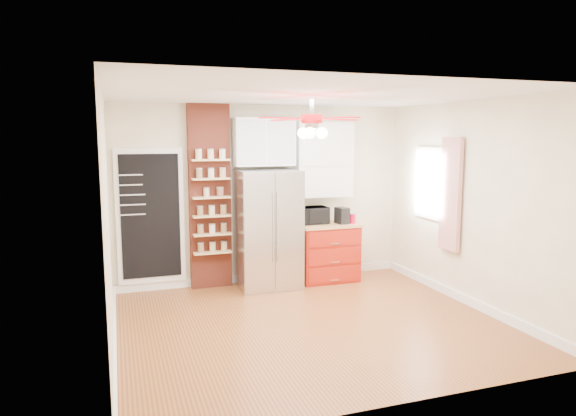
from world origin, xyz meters
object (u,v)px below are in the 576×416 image
object	(u,v)px
fridge	(268,229)
toaster_oven	(312,215)
ceiling_fan	(312,120)
coffee_maker	(342,216)
pantry_jar_oats	(206,192)
canister_left	(352,219)
red_cabinet	(327,252)

from	to	relation	value
fridge	toaster_oven	bearing A→B (deg)	7.50
fridge	toaster_oven	distance (m)	0.76
ceiling_fan	coffee_maker	world-z (taller)	ceiling_fan
fridge	pantry_jar_oats	xyz separation A→B (m)	(-0.87, 0.17, 0.56)
ceiling_fan	pantry_jar_oats	xyz separation A→B (m)	(-0.92, 1.80, -0.99)
ceiling_fan	coffee_maker	bearing A→B (deg)	54.57
ceiling_fan	toaster_oven	world-z (taller)	ceiling_fan
fridge	ceiling_fan	bearing A→B (deg)	-88.24
toaster_oven	canister_left	size ratio (longest dim) A/B	3.20
fridge	pantry_jar_oats	world-z (taller)	fridge
ceiling_fan	canister_left	size ratio (longest dim) A/B	9.56
ceiling_fan	canister_left	distance (m)	2.49
toaster_oven	pantry_jar_oats	size ratio (longest dim) A/B	3.94
red_cabinet	canister_left	xyz separation A→B (m)	(0.37, -0.13, 0.52)
red_cabinet	toaster_oven	bearing A→B (deg)	168.61
fridge	ceiling_fan	size ratio (longest dim) A/B	1.25
red_cabinet	canister_left	bearing A→B (deg)	-19.10
red_cabinet	ceiling_fan	bearing A→B (deg)	-118.71
canister_left	pantry_jar_oats	size ratio (longest dim) A/B	1.23
fridge	red_cabinet	xyz separation A→B (m)	(0.97, 0.05, -0.42)
fridge	red_cabinet	world-z (taller)	fridge
red_cabinet	pantry_jar_oats	size ratio (longest dim) A/B	7.90
toaster_oven	coffee_maker	xyz separation A→B (m)	(0.44, -0.14, -0.01)
toaster_oven	coffee_maker	distance (m)	0.46
coffee_maker	canister_left	size ratio (longest dim) A/B	1.70
coffee_maker	pantry_jar_oats	xyz separation A→B (m)	(-2.05, 0.22, 0.41)
fridge	canister_left	world-z (taller)	fridge
canister_left	pantry_jar_oats	bearing A→B (deg)	173.46
fridge	red_cabinet	bearing A→B (deg)	2.95
red_cabinet	pantry_jar_oats	xyz separation A→B (m)	(-1.84, 0.12, 0.98)
fridge	ceiling_fan	distance (m)	2.25
coffee_maker	toaster_oven	bearing A→B (deg)	152.92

